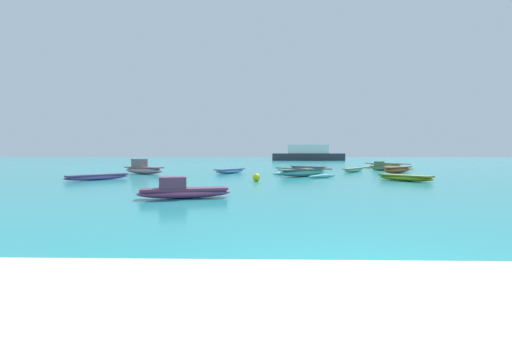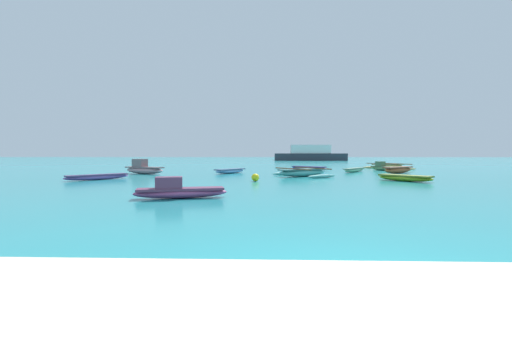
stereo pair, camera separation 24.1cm
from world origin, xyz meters
name	(u,v)px [view 1 (the left image)]	position (x,y,z in m)	size (l,w,h in m)	color
ground_plane	(376,306)	(0.00, 0.00, 0.00)	(240.00, 240.00, 0.00)	teal
moored_boat_0	(354,170)	(5.76, 23.05, 0.18)	(2.40, 3.02, 0.31)	#84C99A
moored_boat_1	(303,172)	(1.32, 18.03, 0.25)	(3.84, 4.18, 0.53)	#58AAA6
moored_boat_2	(183,191)	(-3.67, 7.61, 0.24)	(3.02, 1.40, 0.69)	#9C4478
moored_boat_3	(308,168)	(2.70, 26.37, 0.18)	(3.10, 2.58, 0.31)	#3F3B99
moored_boat_4	(387,166)	(10.00, 27.95, 0.25)	(3.69, 4.94, 0.52)	tan
moored_boat_5	(405,178)	(6.23, 14.59, 0.18)	(2.46, 2.63, 0.32)	#89AA20
moored_boat_6	(143,169)	(-9.46, 20.22, 0.36)	(3.33, 2.16, 1.04)	#C48E96
moored_boat_7	(230,171)	(-3.51, 21.07, 0.19)	(2.22, 2.81, 0.33)	#749ED9
moored_boat_8	(98,177)	(-10.00, 14.89, 0.17)	(2.64, 2.97, 0.30)	#764D97
moored_boat_9	(381,167)	(8.69, 25.50, 0.27)	(1.60, 2.45, 0.75)	#6F9F61
moored_boat_10	(397,170)	(8.55, 21.69, 0.25)	(2.96, 2.63, 0.46)	#AA5029
mooring_buoy_0	(256,177)	(-1.46, 14.24, 0.20)	(0.40, 0.40, 0.40)	yellow
distant_ferry	(308,154)	(7.39, 63.51, 1.23)	(13.79, 3.03, 3.03)	#2D333D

